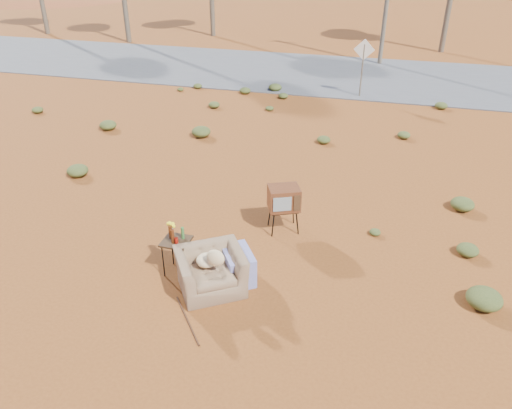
# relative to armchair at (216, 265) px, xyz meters

# --- Properties ---
(ground) EXTENTS (140.00, 140.00, 0.00)m
(ground) POSITION_rel_armchair_xyz_m (0.11, 0.47, -0.48)
(ground) COLOR brown
(ground) RESTS_ON ground
(highway) EXTENTS (140.00, 7.00, 0.04)m
(highway) POSITION_rel_armchair_xyz_m (0.11, 15.47, -0.46)
(highway) COLOR #565659
(highway) RESTS_ON ground
(armchair) EXTENTS (1.53, 1.50, 1.04)m
(armchair) POSITION_rel_armchair_xyz_m (0.00, 0.00, 0.00)
(armchair) COLOR #7E6045
(armchair) RESTS_ON ground
(tv_unit) EXTENTS (0.80, 0.73, 1.05)m
(tv_unit) POSITION_rel_armchair_xyz_m (0.78, 2.24, 0.29)
(tv_unit) COLOR black
(tv_unit) RESTS_ON ground
(side_table) EXTENTS (0.52, 0.52, 1.02)m
(side_table) POSITION_rel_armchair_xyz_m (-0.89, 0.26, 0.27)
(side_table) COLOR #362213
(side_table) RESTS_ON ground
(rusty_bar) EXTENTS (0.83, 1.03, 0.03)m
(rusty_bar) POSITION_rel_armchair_xyz_m (-0.18, -1.02, -0.47)
(rusty_bar) COLOR #472713
(rusty_bar) RESTS_ON ground
(road_sign) EXTENTS (0.78, 0.06, 2.19)m
(road_sign) POSITION_rel_armchair_xyz_m (1.61, 12.47, 1.02)
(road_sign) COLOR brown
(road_sign) RESTS_ON ground
(scrub_patch) EXTENTS (17.49, 8.07, 0.33)m
(scrub_patch) POSITION_rel_armchair_xyz_m (-0.72, 4.88, -0.34)
(scrub_patch) COLOR #4B5023
(scrub_patch) RESTS_ON ground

